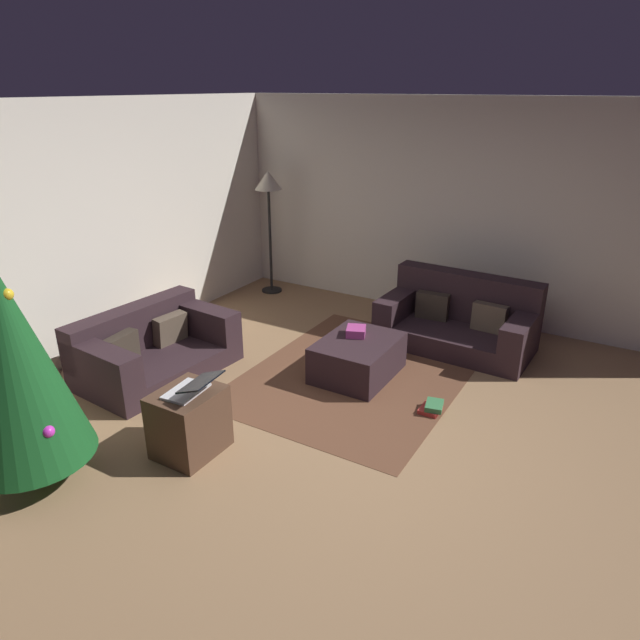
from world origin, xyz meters
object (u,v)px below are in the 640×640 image
Objects in this scene: tv_remote at (354,335)px; gift_box at (356,331)px; couch_left at (151,348)px; laptop at (192,388)px; ottoman at (358,358)px; corner_lamp at (268,190)px; side_table at (189,422)px; book_stack at (432,408)px; christmas_tree at (12,363)px; couch_right at (459,320)px.

gift_box is at bearing -39.67° from tv_remote.
laptop reaches higher than couch_left.
corner_lamp reaches higher than ottoman.
book_stack is (1.53, -1.44, -0.22)m from side_table.
corner_lamp is (4.28, 0.88, 0.47)m from christmas_tree.
gift_box is at bearing 68.26° from book_stack.
gift_box reaches higher than ottoman.
christmas_tree reaches higher than tv_remote.
side_table is at bearing 145.92° from tv_remote.
gift_box is 3.06m from christmas_tree.
side_table is at bearing -154.47° from corner_lamp.
couch_right is 1.00× the size of corner_lamp.
corner_lamp reaches higher than side_table.
christmas_tree is 4.43× the size of laptop.
side_table is (-1.92, 0.47, -0.16)m from gift_box.
corner_lamp is at bearing -6.00° from couch_right.
tv_remote is at bearing -13.62° from side_table.
gift_box reaches higher than tv_remote.
christmas_tree is at bearing 136.94° from book_stack.
book_stack is 3.89m from corner_lamp.
couch_left is 2.96× the size of side_table.
tv_remote is at bearing 125.89° from couch_left.
side_table is at bearing 163.32° from ottoman.
tv_remote is (-1.15, 0.71, 0.10)m from couch_right.
ottoman is (0.99, -1.83, -0.07)m from couch_left.
couch_right is at bearing -27.15° from ottoman.
ottoman is 4.23× the size of gift_box.
christmas_tree is 1.32m from side_table.
side_table is (-0.84, -1.28, 0.01)m from couch_left.
laptop is 2.13m from book_stack.
ottoman is 0.23m from tv_remote.
ottoman is at bearing 122.82° from couch_left.
corner_lamp is at bearing 26.31° from laptop.
couch_left is 0.94× the size of corner_lamp.
tv_remote is 1.95m from laptop.
tv_remote is 2.81m from corner_lamp.
laptop is at bearing 167.85° from gift_box.
christmas_tree is (-3.88, 1.94, 0.66)m from couch_right.
corner_lamp reaches higher than tv_remote.
christmas_tree is (-2.73, 1.22, 0.56)m from tv_remote.
couch_right is 8.00× the size of gift_box.
laptop reaches higher than book_stack.
laptop reaches higher than tv_remote.
book_stack is (1.53, -1.39, -0.54)m from laptop.
couch_right reaches higher than gift_box.
couch_left reaches higher than tv_remote.
laptop is (-3.04, 1.12, 0.29)m from couch_right.
couch_left is 0.88× the size of christmas_tree.
couch_right is 1.34m from gift_box.
christmas_tree is at bearing 21.75° from couch_left.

